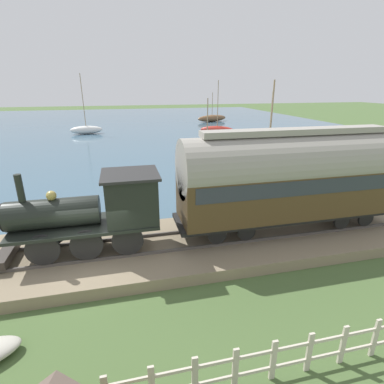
% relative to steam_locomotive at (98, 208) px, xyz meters
% --- Properties ---
extents(ground_plane, '(200.00, 200.00, 0.00)m').
position_rel_steam_locomotive_xyz_m(ground_plane, '(-0.63, 0.17, -2.30)').
color(ground_plane, '#476033').
extents(harbor_water, '(80.00, 80.00, 0.01)m').
position_rel_steam_locomotive_xyz_m(harbor_water, '(42.73, 0.17, -2.29)').
color(harbor_water, '#426075').
rests_on(harbor_water, ground).
extents(rail_embankment, '(4.86, 56.00, 0.58)m').
position_rel_steam_locomotive_xyz_m(rail_embankment, '(0.00, 0.17, -2.06)').
color(rail_embankment, '#84755B').
rests_on(rail_embankment, ground).
extents(steam_locomotive, '(2.07, 5.97, 3.21)m').
position_rel_steam_locomotive_xyz_m(steam_locomotive, '(0.00, 0.00, 0.00)').
color(steam_locomotive, black).
rests_on(steam_locomotive, rail_embankment).
extents(passenger_coach, '(2.43, 10.15, 4.45)m').
position_rel_steam_locomotive_xyz_m(passenger_coach, '(0.00, -8.07, 0.70)').
color(passenger_coach, black).
rests_on(passenger_coach, rail_embankment).
extents(sailboat_green, '(2.06, 3.54, 6.17)m').
position_rel_steam_locomotive_xyz_m(sailboat_green, '(13.51, -13.97, -1.79)').
color(sailboat_green, '#236B42').
rests_on(sailboat_green, harbor_water).
extents(sailboat_navy, '(3.12, 6.53, 6.99)m').
position_rel_steam_locomotive_xyz_m(sailboat_navy, '(6.60, -10.36, -1.63)').
color(sailboat_navy, '#192347').
rests_on(sailboat_navy, harbor_water).
extents(sailboat_red, '(3.10, 4.86, 7.32)m').
position_rel_steam_locomotive_xyz_m(sailboat_red, '(30.53, -14.64, -1.68)').
color(sailboat_red, '#B72D23').
rests_on(sailboat_red, harbor_water).
extents(sailboat_brown, '(3.52, 6.60, 5.37)m').
position_rel_steam_locomotive_xyz_m(sailboat_brown, '(45.70, -18.53, -1.65)').
color(sailboat_brown, brown).
rests_on(sailboat_brown, harbor_water).
extents(sailboat_white, '(1.62, 4.57, 8.22)m').
position_rel_steam_locomotive_xyz_m(sailboat_white, '(34.97, 3.69, -1.67)').
color(sailboat_white, white).
rests_on(sailboat_white, harbor_water).
extents(sailboat_blue, '(2.92, 3.67, 5.56)m').
position_rel_steam_locomotive_xyz_m(sailboat_blue, '(16.55, -9.09, -1.51)').
color(sailboat_blue, '#335199').
rests_on(sailboat_blue, harbor_water).
extents(rowboat_far_out, '(1.87, 2.47, 0.39)m').
position_rel_steam_locomotive_xyz_m(rowboat_far_out, '(4.62, 2.91, -2.10)').
color(rowboat_far_out, beige).
rests_on(rowboat_far_out, harbor_water).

